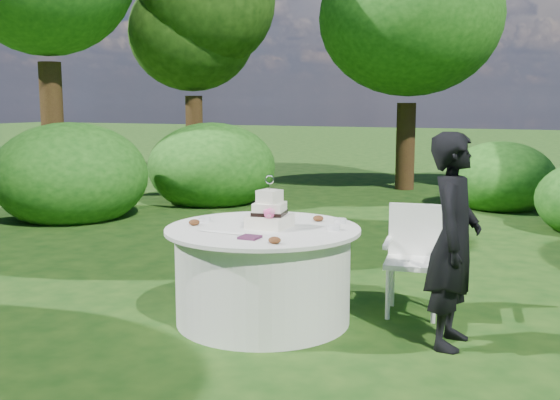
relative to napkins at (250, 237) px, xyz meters
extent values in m
plane|color=#12360E|center=(-0.09, 0.42, -0.78)|extent=(80.00, 80.00, 0.00)
cube|color=#4C203F|center=(0.00, 0.00, 0.00)|extent=(0.14, 0.14, 0.02)
ellipsoid|color=white|center=(-0.27, 0.10, 0.00)|extent=(0.48, 0.07, 0.01)
imported|color=black|center=(1.39, 0.48, 0.00)|extent=(0.38, 0.57, 1.56)
cylinder|color=silver|center=(-0.09, 0.42, -0.41)|extent=(1.40, 1.40, 0.74)
cylinder|color=silver|center=(-0.09, 0.42, -0.02)|extent=(1.56, 1.56, 0.03)
cube|color=white|center=(-0.04, 0.45, 0.04)|extent=(0.32, 0.32, 0.10)
cube|color=white|center=(-0.04, 0.45, 0.14)|extent=(0.27, 0.27, 0.10)
cube|color=beige|center=(-0.04, 0.45, 0.24)|extent=(0.18, 0.18, 0.10)
cube|color=black|center=(-0.04, 0.45, 0.11)|extent=(0.28, 0.28, 0.03)
sphere|color=#E1428C|center=(0.01, 0.32, 0.13)|extent=(0.08, 0.08, 0.08)
cylinder|color=silver|center=(-0.04, 0.45, 0.32)|extent=(0.01, 0.01, 0.05)
torus|color=white|center=(-0.04, 0.45, 0.38)|extent=(0.08, 0.02, 0.07)
cube|color=white|center=(0.98, 1.06, -0.34)|extent=(0.51, 0.51, 0.04)
cube|color=white|center=(0.96, 1.26, -0.10)|extent=(0.45, 0.11, 0.45)
cylinder|color=white|center=(0.83, 0.85, -0.57)|extent=(0.04, 0.04, 0.42)
cylinder|color=silver|center=(1.19, 0.91, -0.57)|extent=(0.04, 0.04, 0.42)
cylinder|color=white|center=(0.78, 1.22, -0.57)|extent=(0.04, 0.04, 0.42)
cylinder|color=silver|center=(1.14, 1.27, -0.57)|extent=(0.04, 0.04, 0.42)
cube|color=white|center=(0.77, 1.03, -0.18)|extent=(0.09, 0.41, 0.04)
cube|color=white|center=(1.20, 1.09, -0.18)|extent=(0.09, 0.41, 0.04)
cylinder|color=white|center=(0.42, 0.84, 0.01)|extent=(0.10, 0.10, 0.04)
cylinder|color=white|center=(0.47, 0.54, 0.01)|extent=(0.10, 0.10, 0.04)
cylinder|color=white|center=(-0.64, 0.46, 0.01)|extent=(0.10, 0.10, 0.04)
ellipsoid|color=#562D16|center=(0.24, -0.09, 0.02)|extent=(0.09, 0.09, 0.05)
ellipsoid|color=#562D16|center=(-0.64, 0.28, 0.02)|extent=(0.09, 0.09, 0.05)
ellipsoid|color=#562D16|center=(0.22, 0.85, 0.02)|extent=(0.09, 0.09, 0.05)
camera|label=1|loc=(2.07, -4.22, 0.98)|focal=42.00mm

